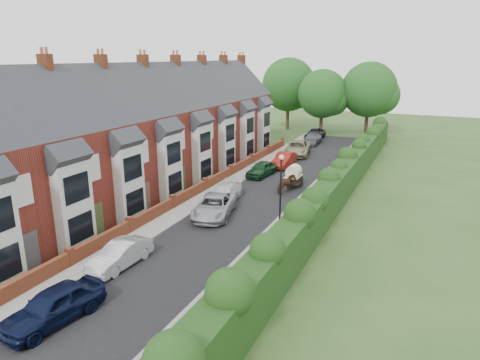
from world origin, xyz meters
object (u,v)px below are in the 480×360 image
object	(u,v)px
car_silver_a	(120,255)
horse	(286,185)
car_black	(315,133)
car_navy	(54,306)
car_green	(261,169)
horse_cart	(294,175)
car_white	(224,193)
car_silver_b	(214,206)
car_beige	(297,148)
car_red	(284,160)
lamppost	(281,184)
car_grey	(312,139)

from	to	relation	value
car_silver_a	horse	world-z (taller)	horse
car_silver_a	car_black	world-z (taller)	car_black
car_navy	car_green	bearing A→B (deg)	99.74
car_navy	car_black	world-z (taller)	car_navy
horse_cart	car_white	bearing A→B (deg)	-122.94
car_silver_a	car_silver_b	xyz separation A→B (m)	(1.09, 8.81, 0.06)
car_green	car_black	size ratio (longest dim) A/B	0.91
car_beige	car_green	bearing A→B (deg)	-102.60
car_red	car_beige	xyz separation A→B (m)	(-0.36, 5.74, 0.08)
car_navy	car_white	bearing A→B (deg)	100.01
car_green	car_white	bearing A→B (deg)	-83.71
car_silver_a	car_black	size ratio (longest dim) A/B	0.90
car_white	car_red	size ratio (longest dim) A/B	1.04
car_navy	car_green	world-z (taller)	car_navy
car_navy	lamppost	bearing A→B (deg)	75.37
car_black	car_red	bearing A→B (deg)	-78.95
horse	horse_cart	size ratio (longest dim) A/B	0.67
car_silver_a	car_red	xyz separation A→B (m)	(1.03, 24.35, 0.05)
car_white	car_black	distance (m)	28.87
car_navy	car_silver_b	world-z (taller)	car_navy
lamppost	car_silver_a	distance (m)	10.39
car_navy	car_beige	size ratio (longest dim) A/B	0.79
horse_cart	car_beige	bearing A→B (deg)	105.57
car_beige	car_black	bearing A→B (deg)	83.75
car_green	horse	xyz separation A→B (m)	(3.86, -4.21, 0.09)
car_navy	horse_cart	distance (m)	23.25
car_grey	car_navy	bearing A→B (deg)	-90.38
car_red	horse_cart	distance (m)	7.26
lamppost	car_red	world-z (taller)	lamppost
lamppost	car_navy	bearing A→B (deg)	-113.21
car_white	car_black	size ratio (longest dim) A/B	1.01
car_black	horse_cart	size ratio (longest dim) A/B	1.62
car_grey	car_silver_a	bearing A→B (deg)	-91.52
lamppost	car_grey	distance (m)	29.68
horse_cart	car_silver_b	bearing A→B (deg)	-108.52
lamppost	horse_cart	distance (m)	10.46
car_grey	car_black	bearing A→B (deg)	98.63
car_silver_a	car_green	xyz separation A→B (m)	(0.24, 20.01, 0.03)
car_silver_a	car_silver_b	world-z (taller)	car_silver_b
lamppost	car_silver_a	world-z (taller)	lamppost
car_black	car_silver_a	bearing A→B (deg)	-82.65
car_white	car_green	xyz separation A→B (m)	(-0.08, 8.05, 0.04)
car_white	horse	xyz separation A→B (m)	(3.78, 3.83, 0.12)
car_silver_b	horse_cart	world-z (taller)	horse_cart
lamppost	car_beige	size ratio (longest dim) A/B	0.90
car_beige	horse_cart	world-z (taller)	horse_cart
car_silver_a	car_black	bearing A→B (deg)	92.34
lamppost	car_black	xyz separation A→B (m)	(-6.40, 33.02, -2.53)
car_white	car_green	distance (m)	8.05
car_navy	horse	xyz separation A→B (m)	(3.35, 21.01, 0.01)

